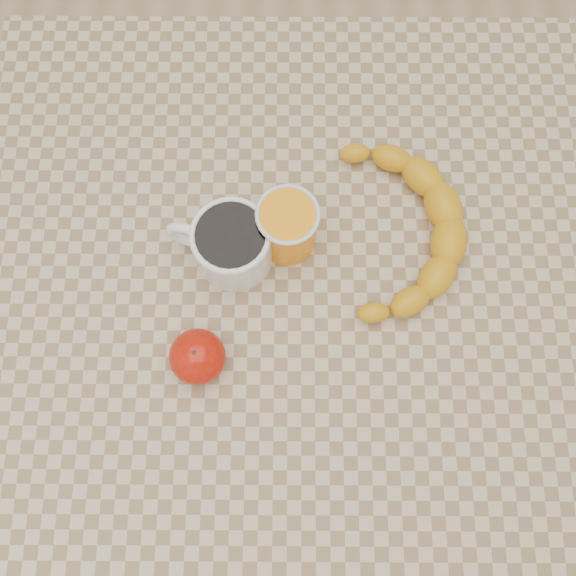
{
  "coord_description": "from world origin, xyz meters",
  "views": [
    {
      "loc": [
        0.0,
        -0.2,
        1.52
      ],
      "look_at": [
        0.0,
        0.0,
        0.77
      ],
      "focal_mm": 40.0,
      "sensor_mm": 36.0,
      "label": 1
    }
  ],
  "objects_px": {
    "orange_juice_glass": "(288,227)",
    "banana": "(400,232)",
    "table": "(288,308)",
    "coffee_mug": "(230,244)",
    "apple": "(198,357)"
  },
  "relations": [
    {
      "from": "banana",
      "to": "table",
      "type": "bearing_deg",
      "value": -147.02
    },
    {
      "from": "orange_juice_glass",
      "to": "apple",
      "type": "relative_size",
      "value": 1.07
    },
    {
      "from": "table",
      "to": "orange_juice_glass",
      "type": "height_order",
      "value": "orange_juice_glass"
    },
    {
      "from": "table",
      "to": "banana",
      "type": "height_order",
      "value": "banana"
    },
    {
      "from": "orange_juice_glass",
      "to": "apple",
      "type": "height_order",
      "value": "orange_juice_glass"
    },
    {
      "from": "coffee_mug",
      "to": "orange_juice_glass",
      "type": "xyz_separation_m",
      "value": [
        0.07,
        0.02,
        0.0
      ]
    },
    {
      "from": "orange_juice_glass",
      "to": "banana",
      "type": "relative_size",
      "value": 0.3
    },
    {
      "from": "orange_juice_glass",
      "to": "banana",
      "type": "xyz_separation_m",
      "value": [
        0.14,
        0.0,
        -0.02
      ]
    },
    {
      "from": "table",
      "to": "banana",
      "type": "distance_m",
      "value": 0.19
    },
    {
      "from": "table",
      "to": "banana",
      "type": "xyz_separation_m",
      "value": [
        0.14,
        0.07,
        0.11
      ]
    },
    {
      "from": "table",
      "to": "coffee_mug",
      "type": "relative_size",
      "value": 5.7
    },
    {
      "from": "coffee_mug",
      "to": "banana",
      "type": "relative_size",
      "value": 0.47
    },
    {
      "from": "orange_juice_glass",
      "to": "apple",
      "type": "bearing_deg",
      "value": -123.76
    },
    {
      "from": "table",
      "to": "orange_juice_glass",
      "type": "distance_m",
      "value": 0.15
    },
    {
      "from": "banana",
      "to": "apple",
      "type": "bearing_deg",
      "value": -141.57
    }
  ]
}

